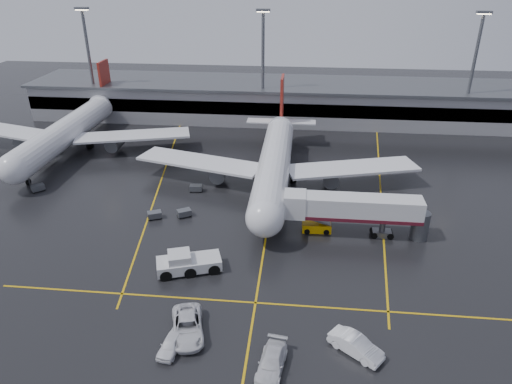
# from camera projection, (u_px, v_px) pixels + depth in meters

# --- Properties ---
(ground) EXTENTS (220.00, 220.00, 0.00)m
(ground) POSITION_uv_depth(u_px,v_px,m) (270.00, 210.00, 72.45)
(ground) COLOR black
(ground) RESTS_ON ground
(apron_line_centre) EXTENTS (0.25, 90.00, 0.02)m
(apron_line_centre) POSITION_uv_depth(u_px,v_px,m) (270.00, 210.00, 72.45)
(apron_line_centre) COLOR gold
(apron_line_centre) RESTS_ON ground
(apron_line_stop) EXTENTS (60.00, 0.25, 0.02)m
(apron_line_stop) POSITION_uv_depth(u_px,v_px,m) (255.00, 303.00, 52.82)
(apron_line_stop) COLOR gold
(apron_line_stop) RESTS_ON ground
(apron_line_left) EXTENTS (9.99, 69.35, 0.02)m
(apron_line_left) POSITION_uv_depth(u_px,v_px,m) (162.00, 178.00, 83.21)
(apron_line_left) COLOR gold
(apron_line_left) RESTS_ON ground
(apron_line_right) EXTENTS (7.57, 69.64, 0.02)m
(apron_line_right) POSITION_uv_depth(u_px,v_px,m) (380.00, 187.00, 79.72)
(apron_line_right) COLOR gold
(apron_line_right) RESTS_ON ground
(terminal) EXTENTS (122.00, 19.00, 8.60)m
(terminal) POSITION_uv_depth(u_px,v_px,m) (285.00, 100.00, 113.31)
(terminal) COLOR gray
(terminal) RESTS_ON ground
(light_mast_left) EXTENTS (3.00, 1.20, 25.45)m
(light_mast_left) POSITION_uv_depth(u_px,v_px,m) (89.00, 58.00, 107.67)
(light_mast_left) COLOR #595B60
(light_mast_left) RESTS_ON ground
(light_mast_mid) EXTENTS (3.00, 1.20, 25.45)m
(light_mast_mid) POSITION_uv_depth(u_px,v_px,m) (263.00, 62.00, 103.99)
(light_mast_mid) COLOR #595B60
(light_mast_mid) RESTS_ON ground
(light_mast_right) EXTENTS (3.00, 1.20, 25.45)m
(light_mast_right) POSITION_uv_depth(u_px,v_px,m) (474.00, 66.00, 99.85)
(light_mast_right) COLOR #595B60
(light_mast_right) RESTS_ON ground
(main_airliner) EXTENTS (48.80, 45.60, 14.10)m
(main_airliner) POSITION_uv_depth(u_px,v_px,m) (275.00, 161.00, 79.25)
(main_airliner) COLOR silver
(main_airliner) RESTS_ON ground
(second_airliner) EXTENTS (48.80, 45.60, 14.10)m
(second_airliner) POSITION_uv_depth(u_px,v_px,m) (69.00, 130.00, 93.81)
(second_airliner) COLOR silver
(second_airliner) RESTS_ON ground
(jet_bridge) EXTENTS (19.90, 3.40, 6.05)m
(jet_bridge) POSITION_uv_depth(u_px,v_px,m) (354.00, 210.00, 64.27)
(jet_bridge) COLOR silver
(jet_bridge) RESTS_ON ground
(pushback_tractor) EXTENTS (8.41, 5.45, 2.79)m
(pushback_tractor) POSITION_uv_depth(u_px,v_px,m) (187.00, 263.00, 57.82)
(pushback_tractor) COLOR silver
(pushback_tractor) RESTS_ON ground
(belt_loader) EXTENTS (4.12, 2.06, 2.57)m
(belt_loader) POSITION_uv_depth(u_px,v_px,m) (316.00, 227.00, 66.59)
(belt_loader) COLOR #EBA907
(belt_loader) RESTS_ON ground
(service_van_a) EXTENTS (4.72, 7.31, 1.88)m
(service_van_a) POSITION_uv_depth(u_px,v_px,m) (188.00, 326.00, 48.08)
(service_van_a) COLOR silver
(service_van_a) RESTS_ON ground
(service_van_b) EXTENTS (3.12, 6.03, 1.67)m
(service_van_b) POSITION_uv_depth(u_px,v_px,m) (272.00, 362.00, 43.91)
(service_van_b) COLOR silver
(service_van_b) RESTS_ON ground
(service_van_c) EXTENTS (5.59, 4.92, 1.83)m
(service_van_c) POSITION_uv_depth(u_px,v_px,m) (356.00, 345.00, 45.74)
(service_van_c) COLOR white
(service_van_c) RESTS_ON ground
(service_van_d) EXTENTS (2.35, 4.52, 1.47)m
(service_van_d) POSITION_uv_depth(u_px,v_px,m) (171.00, 344.00, 46.17)
(service_van_d) COLOR white
(service_van_d) RESTS_ON ground
(baggage_cart_a) EXTENTS (2.38, 2.13, 1.12)m
(baggage_cart_a) POSITION_uv_depth(u_px,v_px,m) (184.00, 213.00, 70.41)
(baggage_cart_a) COLOR #595B60
(baggage_cart_a) RESTS_ON ground
(baggage_cart_b) EXTENTS (2.35, 1.98, 1.12)m
(baggage_cart_b) POSITION_uv_depth(u_px,v_px,m) (155.00, 215.00, 69.87)
(baggage_cart_b) COLOR #595B60
(baggage_cart_b) RESTS_ON ground
(baggage_cart_c) EXTENTS (2.11, 1.48, 1.12)m
(baggage_cart_c) POSITION_uv_depth(u_px,v_px,m) (196.00, 188.00, 78.12)
(baggage_cart_c) COLOR #595B60
(baggage_cart_c) RESTS_ON ground
(baggage_cart_d) EXTENTS (2.28, 1.79, 1.12)m
(baggage_cart_d) POSITION_uv_depth(u_px,v_px,m) (24.00, 167.00, 85.86)
(baggage_cart_d) COLOR #595B60
(baggage_cart_d) RESTS_ON ground
(baggage_cart_e) EXTENTS (2.34, 2.33, 1.12)m
(baggage_cart_e) POSITION_uv_depth(u_px,v_px,m) (38.00, 188.00, 78.20)
(baggage_cart_e) COLOR #595B60
(baggage_cart_e) RESTS_ON ground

